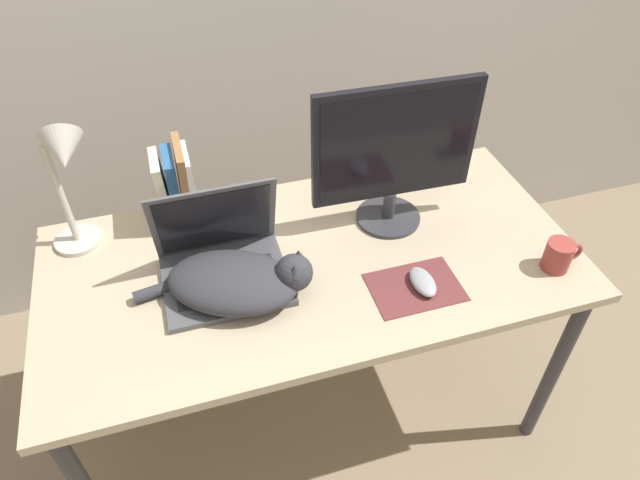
{
  "coord_description": "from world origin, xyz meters",
  "views": [
    {
      "loc": [
        -0.31,
        -0.72,
        1.84
      ],
      "look_at": [
        0.01,
        0.32,
        0.84
      ],
      "focal_mm": 32.0,
      "sensor_mm": 36.0,
      "label": 1
    }
  ],
  "objects_px": {
    "desk_lamp": "(65,171)",
    "mug": "(559,255)",
    "external_monitor": "(395,153)",
    "laptop": "(223,262)",
    "cat": "(239,281)",
    "computer_mouse": "(423,282)",
    "book_row": "(178,188)"
  },
  "relations": [
    {
      "from": "desk_lamp",
      "to": "laptop",
      "type": "bearing_deg",
      "value": -33.37
    },
    {
      "from": "desk_lamp",
      "to": "mug",
      "type": "height_order",
      "value": "desk_lamp"
    },
    {
      "from": "computer_mouse",
      "to": "book_row",
      "type": "relative_size",
      "value": 0.43
    },
    {
      "from": "laptop",
      "to": "cat",
      "type": "bearing_deg",
      "value": -72.29
    },
    {
      "from": "laptop",
      "to": "mug",
      "type": "bearing_deg",
      "value": -14.84
    },
    {
      "from": "book_row",
      "to": "mug",
      "type": "xyz_separation_m",
      "value": [
        0.94,
        -0.5,
        -0.07
      ]
    },
    {
      "from": "desk_lamp",
      "to": "book_row",
      "type": "bearing_deg",
      "value": 9.83
    },
    {
      "from": "cat",
      "to": "book_row",
      "type": "distance_m",
      "value": 0.37
    },
    {
      "from": "laptop",
      "to": "external_monitor",
      "type": "bearing_deg",
      "value": 10.24
    },
    {
      "from": "laptop",
      "to": "external_monitor",
      "type": "distance_m",
      "value": 0.55
    },
    {
      "from": "computer_mouse",
      "to": "book_row",
      "type": "height_order",
      "value": "book_row"
    },
    {
      "from": "laptop",
      "to": "mug",
      "type": "relative_size",
      "value": 2.89
    },
    {
      "from": "book_row",
      "to": "desk_lamp",
      "type": "relative_size",
      "value": 0.64
    },
    {
      "from": "cat",
      "to": "external_monitor",
      "type": "height_order",
      "value": "external_monitor"
    },
    {
      "from": "cat",
      "to": "mug",
      "type": "height_order",
      "value": "cat"
    },
    {
      "from": "cat",
      "to": "computer_mouse",
      "type": "distance_m",
      "value": 0.48
    },
    {
      "from": "external_monitor",
      "to": "mug",
      "type": "relative_size",
      "value": 4.14
    },
    {
      "from": "laptop",
      "to": "book_row",
      "type": "relative_size",
      "value": 1.29
    },
    {
      "from": "laptop",
      "to": "computer_mouse",
      "type": "relative_size",
      "value": 2.98
    },
    {
      "from": "cat",
      "to": "external_monitor",
      "type": "xyz_separation_m",
      "value": [
        0.48,
        0.17,
        0.18
      ]
    },
    {
      "from": "book_row",
      "to": "desk_lamp",
      "type": "bearing_deg",
      "value": -170.17
    },
    {
      "from": "laptop",
      "to": "mug",
      "type": "distance_m",
      "value": 0.9
    },
    {
      "from": "laptop",
      "to": "computer_mouse",
      "type": "height_order",
      "value": "laptop"
    },
    {
      "from": "computer_mouse",
      "to": "book_row",
      "type": "xyz_separation_m",
      "value": [
        -0.57,
        0.46,
        0.1
      ]
    },
    {
      "from": "laptop",
      "to": "external_monitor",
      "type": "relative_size",
      "value": 0.7
    },
    {
      "from": "external_monitor",
      "to": "cat",
      "type": "bearing_deg",
      "value": -159.97
    },
    {
      "from": "laptop",
      "to": "desk_lamp",
      "type": "xyz_separation_m",
      "value": [
        -0.34,
        0.22,
        0.21
      ]
    },
    {
      "from": "laptop",
      "to": "desk_lamp",
      "type": "relative_size",
      "value": 0.83
    },
    {
      "from": "book_row",
      "to": "mug",
      "type": "bearing_deg",
      "value": -27.84
    },
    {
      "from": "external_monitor",
      "to": "laptop",
      "type": "bearing_deg",
      "value": -169.76
    },
    {
      "from": "external_monitor",
      "to": "desk_lamp",
      "type": "xyz_separation_m",
      "value": [
        -0.84,
        0.13,
        0.02
      ]
    },
    {
      "from": "laptop",
      "to": "mug",
      "type": "height_order",
      "value": "laptop"
    }
  ]
}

